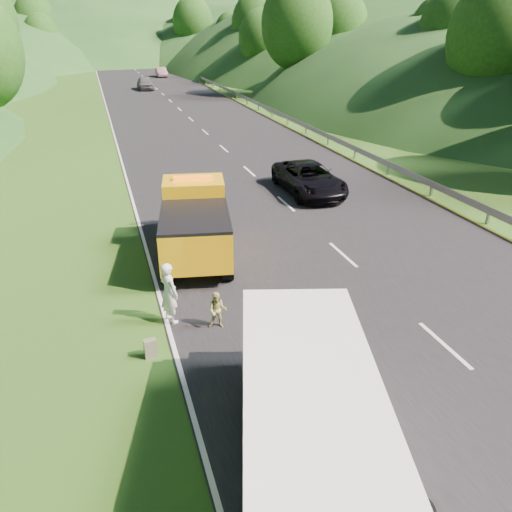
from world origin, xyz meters
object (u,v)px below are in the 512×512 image
object	(u,v)px
passing_suv	(308,193)
tow_truck	(195,221)
child	(218,328)
worker	(358,488)
white_van	(307,416)
woman	(171,321)
suitcase	(150,348)

from	to	relation	value
passing_suv	tow_truck	bearing A→B (deg)	-140.45
tow_truck	child	xyz separation A→B (m)	(-0.42, -5.09, -1.30)
child	worker	xyz separation A→B (m)	(1.21, -6.01, 0.00)
white_van	child	size ratio (longest dim) A/B	7.00
woman	passing_suv	bearing A→B (deg)	-67.88
tow_truck	white_van	world-z (taller)	tow_truck
suitcase	worker	bearing A→B (deg)	-58.68
suitcase	passing_suv	bearing A→B (deg)	51.09
suitcase	child	bearing A→B (deg)	22.26
child	worker	world-z (taller)	worker
passing_suv	white_van	bearing A→B (deg)	-112.59
suitcase	passing_suv	size ratio (longest dim) A/B	0.10
child	woman	bearing A→B (deg)	169.97
tow_truck	woman	distance (m)	4.84
worker	tow_truck	bearing A→B (deg)	107.89
tow_truck	passing_suv	bearing A→B (deg)	49.38
tow_truck	child	bearing A→B (deg)	-84.21
passing_suv	suitcase	bearing A→B (deg)	-128.27
woman	white_van	bearing A→B (deg)	167.34
woman	passing_suv	xyz separation A→B (m)	(8.46, 9.88, 0.00)
woman	worker	world-z (taller)	woman
white_van	tow_truck	bearing A→B (deg)	106.06
white_van	woman	xyz separation A→B (m)	(-1.60, 6.11, -1.42)
child	worker	distance (m)	6.13
white_van	passing_suv	bearing A→B (deg)	82.99
tow_truck	woman	bearing A→B (deg)	-99.97
tow_truck	child	world-z (taller)	tow_truck
tow_truck	suitcase	size ratio (longest dim) A/B	12.44
white_van	suitcase	distance (m)	5.28
worker	suitcase	world-z (taller)	worker
worker	passing_suv	size ratio (longest dim) A/B	0.32
woman	suitcase	size ratio (longest dim) A/B	3.53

